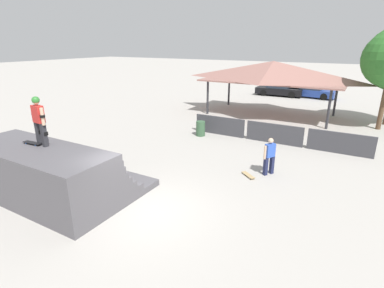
{
  "coord_description": "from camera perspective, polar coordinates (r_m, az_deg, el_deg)",
  "views": [
    {
      "loc": [
        5.62,
        -6.55,
        5.15
      ],
      "look_at": [
        -0.42,
        3.94,
        1.03
      ],
      "focal_mm": 28.0,
      "sensor_mm": 36.0,
      "label": 1
    }
  ],
  "objects": [
    {
      "name": "ground_plane",
      "position": [
        10.05,
        -9.39,
        -12.29
      ],
      "size": [
        160.0,
        160.0,
        0.0
      ],
      "primitive_type": "plane",
      "color": "#ADA8A0"
    },
    {
      "name": "quarter_pipe_ramp",
      "position": [
        11.53,
        -25.56,
        -5.16
      ],
      "size": [
        5.62,
        3.91,
        1.87
      ],
      "color": "#565459",
      "rests_on": "ground"
    },
    {
      "name": "skater_on_deck",
      "position": [
        10.98,
        -27.18,
        4.45
      ],
      "size": [
        0.71,
        0.27,
        1.65
      ],
      "rotation": [
        0.0,
        0.0,
        -0.12
      ],
      "color": "#2D2D33",
      "rests_on": "quarter_pipe_ramp"
    },
    {
      "name": "skateboard_on_deck",
      "position": [
        11.46,
        -28.02,
        0.19
      ],
      "size": [
        0.79,
        0.25,
        0.09
      ],
      "rotation": [
        0.0,
        0.0,
        0.07
      ],
      "color": "blue",
      "rests_on": "quarter_pipe_ramp"
    },
    {
      "name": "bystander_walking",
      "position": [
        12.46,
        14.58,
        -1.94
      ],
      "size": [
        0.41,
        0.58,
        1.56
      ],
      "rotation": [
        0.0,
        0.0,
        4.17
      ],
      "color": "#1E2347",
      "rests_on": "ground"
    },
    {
      "name": "skateboard_on_ground",
      "position": [
        12.36,
        10.73,
        -5.87
      ],
      "size": [
        0.72,
        0.63,
        0.09
      ],
      "rotation": [
        0.0,
        0.0,
        5.61
      ],
      "color": "silver",
      "rests_on": "ground"
    },
    {
      "name": "barrier_fence",
      "position": [
        16.6,
        15.38,
        1.94
      ],
      "size": [
        9.43,
        0.12,
        1.05
      ],
      "color": "#3D3D42",
      "rests_on": "ground"
    },
    {
      "name": "pavilion_shelter",
      "position": [
        22.73,
        15.17,
        13.18
      ],
      "size": [
        9.84,
        4.71,
        3.9
      ],
      "color": "#2D2D33",
      "rests_on": "ground"
    },
    {
      "name": "trash_bin",
      "position": [
        17.3,
        1.64,
        2.96
      ],
      "size": [
        0.52,
        0.52,
        0.85
      ],
      "primitive_type": "cylinder",
      "color": "#385B3D",
      "rests_on": "ground"
    },
    {
      "name": "parked_car_black",
      "position": [
        31.94,
        16.26,
        9.9
      ],
      "size": [
        4.58,
        1.89,
        1.27
      ],
      "rotation": [
        0.0,
        0.0,
        0.02
      ],
      "color": "black",
      "rests_on": "ground"
    },
    {
      "name": "parked_car_blue",
      "position": [
        31.84,
        21.88,
        9.28
      ],
      "size": [
        4.48,
        2.18,
        1.27
      ],
      "rotation": [
        0.0,
        0.0,
        -0.12
      ],
      "color": "navy",
      "rests_on": "ground"
    }
  ]
}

